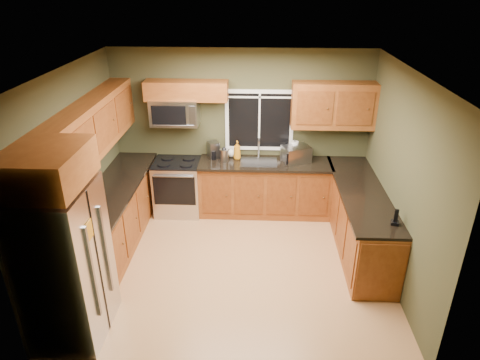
# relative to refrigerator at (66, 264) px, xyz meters

# --- Properties ---
(floor) EXTENTS (4.20, 4.20, 0.00)m
(floor) POSITION_rel_refrigerator_xyz_m (1.74, 1.30, -0.90)
(floor) COLOR #B37E4E
(floor) RESTS_ON ground
(ceiling) EXTENTS (4.20, 4.20, 0.00)m
(ceiling) POSITION_rel_refrigerator_xyz_m (1.74, 1.30, 1.80)
(ceiling) COLOR white
(ceiling) RESTS_ON back_wall
(back_wall) EXTENTS (4.20, 0.00, 4.20)m
(back_wall) POSITION_rel_refrigerator_xyz_m (1.74, 3.10, 0.45)
(back_wall) COLOR #3B3C23
(back_wall) RESTS_ON ground
(front_wall) EXTENTS (4.20, 0.00, 4.20)m
(front_wall) POSITION_rel_refrigerator_xyz_m (1.74, -0.50, 0.45)
(front_wall) COLOR #3B3C23
(front_wall) RESTS_ON ground
(left_wall) EXTENTS (0.00, 3.60, 3.60)m
(left_wall) POSITION_rel_refrigerator_xyz_m (-0.36, 1.30, 0.45)
(left_wall) COLOR #3B3C23
(left_wall) RESTS_ON ground
(right_wall) EXTENTS (0.00, 3.60, 3.60)m
(right_wall) POSITION_rel_refrigerator_xyz_m (3.84, 1.30, 0.45)
(right_wall) COLOR #3B3C23
(right_wall) RESTS_ON ground
(window) EXTENTS (1.12, 0.03, 1.02)m
(window) POSITION_rel_refrigerator_xyz_m (2.04, 3.08, 0.65)
(window) COLOR white
(window) RESTS_ON back_wall
(base_cabinets_left) EXTENTS (0.60, 2.65, 0.90)m
(base_cabinets_left) POSITION_rel_refrigerator_xyz_m (-0.06, 1.78, -0.45)
(base_cabinets_left) COLOR brown
(base_cabinets_left) RESTS_ON ground
(countertop_left) EXTENTS (0.65, 2.65, 0.04)m
(countertop_left) POSITION_rel_refrigerator_xyz_m (-0.04, 1.78, 0.02)
(countertop_left) COLOR black
(countertop_left) RESTS_ON base_cabinets_left
(base_cabinets_back) EXTENTS (2.17, 0.60, 0.90)m
(base_cabinets_back) POSITION_rel_refrigerator_xyz_m (2.15, 2.80, -0.45)
(base_cabinets_back) COLOR brown
(base_cabinets_back) RESTS_ON ground
(countertop_back) EXTENTS (2.17, 0.65, 0.04)m
(countertop_back) POSITION_rel_refrigerator_xyz_m (2.15, 2.78, 0.02)
(countertop_back) COLOR black
(countertop_back) RESTS_ON base_cabinets_back
(base_cabinets_peninsula) EXTENTS (0.60, 2.52, 0.90)m
(base_cabinets_peninsula) POSITION_rel_refrigerator_xyz_m (3.54, 1.84, -0.45)
(base_cabinets_peninsula) COLOR brown
(base_cabinets_peninsula) RESTS_ON ground
(countertop_peninsula) EXTENTS (0.65, 2.50, 0.04)m
(countertop_peninsula) POSITION_rel_refrigerator_xyz_m (3.51, 1.85, 0.02)
(countertop_peninsula) COLOR black
(countertop_peninsula) RESTS_ON base_cabinets_peninsula
(upper_cabinets_left) EXTENTS (0.33, 2.65, 0.72)m
(upper_cabinets_left) POSITION_rel_refrigerator_xyz_m (-0.20, 1.78, 0.96)
(upper_cabinets_left) COLOR brown
(upper_cabinets_left) RESTS_ON left_wall
(upper_cabinets_back_left) EXTENTS (1.30, 0.33, 0.30)m
(upper_cabinets_back_left) POSITION_rel_refrigerator_xyz_m (0.89, 2.94, 1.17)
(upper_cabinets_back_left) COLOR brown
(upper_cabinets_back_left) RESTS_ON back_wall
(upper_cabinets_back_right) EXTENTS (1.30, 0.33, 0.72)m
(upper_cabinets_back_right) POSITION_rel_refrigerator_xyz_m (3.19, 2.94, 0.96)
(upper_cabinets_back_right) COLOR brown
(upper_cabinets_back_right) RESTS_ON back_wall
(upper_cabinet_over_fridge) EXTENTS (0.72, 0.90, 0.38)m
(upper_cabinet_over_fridge) POSITION_rel_refrigerator_xyz_m (-0.00, 0.00, 1.13)
(upper_cabinet_over_fridge) COLOR brown
(upper_cabinet_over_fridge) RESTS_ON left_wall
(refrigerator) EXTENTS (0.74, 0.90, 1.80)m
(refrigerator) POSITION_rel_refrigerator_xyz_m (0.00, 0.00, 0.00)
(refrigerator) COLOR #B7B7BC
(refrigerator) RESTS_ON ground
(range) EXTENTS (0.76, 0.69, 0.94)m
(range) POSITION_rel_refrigerator_xyz_m (0.69, 2.77, -0.43)
(range) COLOR #B7B7BC
(range) RESTS_ON ground
(microwave) EXTENTS (0.76, 0.41, 0.42)m
(microwave) POSITION_rel_refrigerator_xyz_m (0.69, 2.91, 0.83)
(microwave) COLOR #B7B7BC
(microwave) RESTS_ON back_wall
(sink) EXTENTS (0.60, 0.42, 0.36)m
(sink) POSITION_rel_refrigerator_xyz_m (2.04, 2.79, 0.05)
(sink) COLOR slate
(sink) RESTS_ON countertop_back
(toaster_oven) EXTENTS (0.51, 0.47, 0.26)m
(toaster_oven) POSITION_rel_refrigerator_xyz_m (2.65, 2.83, 0.17)
(toaster_oven) COLOR #B7B7BC
(toaster_oven) RESTS_ON countertop_back
(coffee_maker) EXTENTS (0.23, 0.27, 0.28)m
(coffee_maker) POSITION_rel_refrigerator_xyz_m (1.29, 2.94, 0.17)
(coffee_maker) COLOR slate
(coffee_maker) RESTS_ON countertop_back
(kettle) EXTENTS (0.17, 0.17, 0.26)m
(kettle) POSITION_rel_refrigerator_xyz_m (1.48, 2.78, 0.16)
(kettle) COLOR #B7B7BC
(kettle) RESTS_ON countertop_back
(paper_towel_roll) EXTENTS (0.15, 0.15, 0.33)m
(paper_towel_roll) POSITION_rel_refrigerator_xyz_m (2.63, 2.98, 0.19)
(paper_towel_roll) COLOR white
(paper_towel_roll) RESTS_ON countertop_back
(soap_bottle_a) EXTENTS (0.15, 0.15, 0.31)m
(soap_bottle_a) POSITION_rel_refrigerator_xyz_m (1.68, 2.90, 0.20)
(soap_bottle_a) COLOR #C67812
(soap_bottle_a) RESTS_ON countertop_back
(soap_bottle_b) EXTENTS (0.08, 0.09, 0.18)m
(soap_bottle_b) POSITION_rel_refrigerator_xyz_m (2.44, 3.00, 0.13)
(soap_bottle_b) COLOR white
(soap_bottle_b) RESTS_ON countertop_back
(soap_bottle_c) EXTENTS (0.16, 0.16, 0.18)m
(soap_bottle_c) POSITION_rel_refrigerator_xyz_m (1.59, 3.00, 0.13)
(soap_bottle_c) COLOR white
(soap_bottle_c) RESTS_ON countertop_back
(cordless_phone) EXTENTS (0.11, 0.11, 0.21)m
(cordless_phone) POSITION_rel_refrigerator_xyz_m (3.72, 0.92, 0.10)
(cordless_phone) COLOR black
(cordless_phone) RESTS_ON countertop_peninsula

